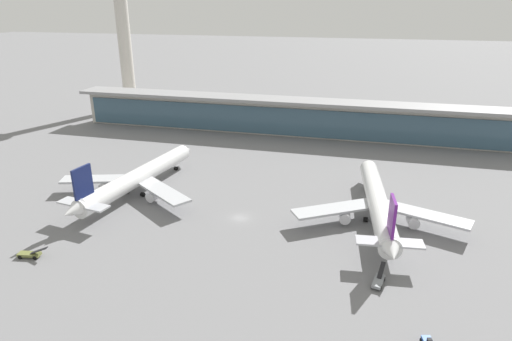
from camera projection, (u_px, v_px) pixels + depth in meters
The scene contains 7 objects.
ground_plane at pixel (240, 218), 113.05m from camera, with size 1200.00×1200.00×0.00m, color slate.
airliner_left_stand at pixel (137, 178), 126.04m from camera, with size 42.73×56.10×14.97m.
airliner_centre_stand at pixel (378, 203), 110.44m from camera, with size 42.99×56.22×14.97m.
service_truck_under_wing_olive at pixel (30, 254), 95.41m from camera, with size 6.93×2.60×2.70m.
service_truck_mid_apron_grey at pixel (379, 280), 86.43m from camera, with size 2.78×6.94×2.70m.
terminal_building at pixel (293, 116), 180.64m from camera, with size 187.25×12.80×15.20m.
control_tower at pixel (123, 28), 215.76m from camera, with size 12.00×12.00×72.69m.
Camera 1 is at (28.94, -96.91, 52.14)m, focal length 30.87 mm.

